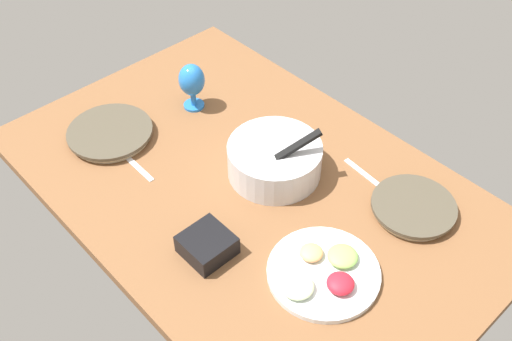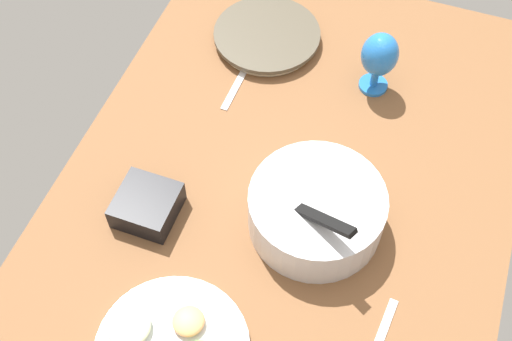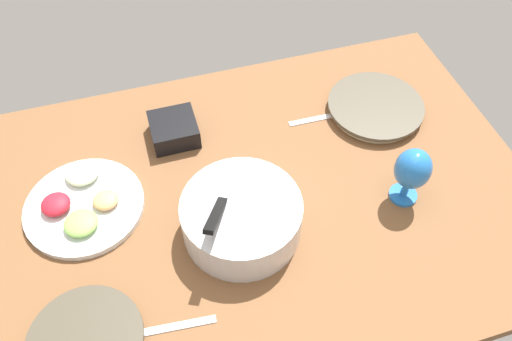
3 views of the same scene
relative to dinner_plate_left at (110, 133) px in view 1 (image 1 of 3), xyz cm
name	(u,v)px [view 1 (image 1 of 3)]	position (x,y,z in cm)	size (l,w,h in cm)	color
ground_plane	(250,186)	(48.68, 20.31, -3.65)	(160.00, 104.00, 4.00)	brown
dinner_plate_left	(110,133)	(0.00, 0.00, 0.00)	(29.20, 29.20, 3.17)	beige
dinner_plate_right	(413,208)	(91.55, 48.22, -0.01)	(25.70, 25.70, 3.14)	beige
mixing_bowl	(275,159)	(50.72, 29.27, 4.34)	(30.09, 30.09, 18.57)	silver
fruit_platter	(323,272)	(89.02, 10.76, -0.03)	(31.36, 31.36, 5.23)	silver
hurricane_glass_blue	(192,81)	(6.27, 31.63, 9.44)	(9.33, 9.33, 17.77)	blue
square_bowl_black	(207,244)	(61.00, -7.23, 1.86)	(13.26, 13.26, 6.31)	black
fork_by_left_plate	(136,166)	(18.04, -1.99, -1.35)	(18.00, 1.80, 0.60)	silver
fork_by_right_plate	(365,174)	(71.82, 49.80, -1.35)	(18.00, 1.80, 0.60)	silver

